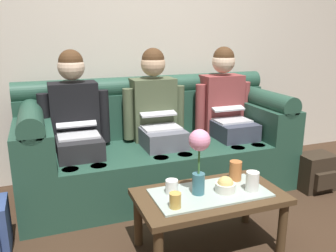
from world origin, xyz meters
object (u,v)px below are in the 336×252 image
coffee_table (209,201)px  snack_bowl (225,186)px  cup_far_left (235,171)px  cup_far_center (175,200)px  cup_near_left (252,181)px  person_right (227,109)px  person_middle (157,115)px  backpack_right (316,172)px  flower_vase (199,152)px  person_left (76,122)px  cup_near_right (172,187)px  couch (157,147)px

coffee_table → snack_bowl: (0.09, -0.03, 0.10)m
cup_far_left → cup_far_center: bearing=-157.3°
snack_bowl → cup_near_left: (0.16, -0.05, 0.02)m
person_right → cup_far_left: (-0.44, -0.90, -0.20)m
person_middle → cup_far_left: 0.96m
person_middle → cup_far_left: bearing=-75.0°
coffee_table → snack_bowl: size_ratio=7.32×
person_middle → person_right: bearing=0.0°
cup_far_left → backpack_right: 1.14m
person_right → cup_far_left: size_ratio=9.41×
person_middle → flower_vase: 1.01m
backpack_right → person_right: bearing=137.6°
snack_bowl → flower_vase: bearing=169.8°
person_left → cup_near_right: (0.45, -0.95, -0.22)m
cup_far_center → person_right: bearing=49.7°
cup_near_left → backpack_right: size_ratio=0.39×
couch → person_right: bearing=-0.3°
person_left → cup_far_center: person_left is taller
couch → snack_bowl: 1.05m
person_right → coffee_table: size_ratio=1.33×
flower_vase → snack_bowl: flower_vase is taller
flower_vase → backpack_right: size_ratio=1.26×
coffee_table → cup_far_center: (-0.27, -0.11, 0.11)m
cup_far_left → coffee_table: bearing=-156.1°
flower_vase → cup_far_center: size_ratio=4.64×
coffee_table → cup_near_right: bearing=163.5°
person_right → cup_far_left: 1.02m
cup_far_left → couch: bearing=104.9°
person_middle → cup_far_left: size_ratio=9.41×
person_right → snack_bowl: size_ratio=9.77×
coffee_table → snack_bowl: bearing=-15.4°
couch → flower_vase: (-0.08, -1.01, 0.30)m
couch → cup_near_right: (-0.23, -0.95, 0.07)m
flower_vase → backpack_right: bearing=18.6°
couch → backpack_right: 1.41m
flower_vase → cup_far_center: bearing=-150.1°
couch → coffee_table: bearing=-90.0°
cup_far_left → flower_vase: bearing=-162.2°
person_middle → couch: bearing=90.0°
person_left → cup_near_left: person_left is taller
flower_vase → cup_near_left: (0.33, -0.08, -0.21)m
person_left → backpack_right: (1.96, -0.55, -0.50)m
person_right → cup_near_right: person_right is taller
coffee_table → cup_far_center: bearing=-158.4°
person_middle → snack_bowl: bearing=-84.9°
person_left → person_middle: 0.68m
backpack_right → person_middle: bearing=156.7°
person_middle → person_right: (0.68, 0.00, -0.00)m
backpack_right → couch: bearing=156.6°
cup_near_right → cup_far_left: bearing=4.9°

